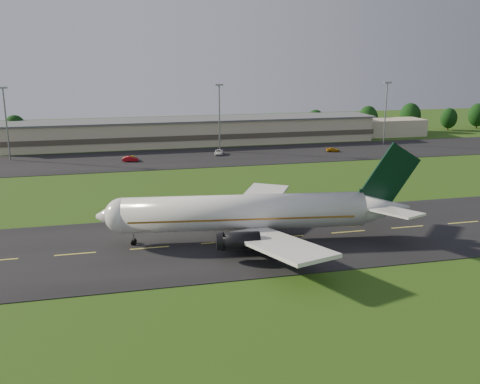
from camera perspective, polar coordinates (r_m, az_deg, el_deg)
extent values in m
plane|color=#264711|center=(87.78, 4.91, -4.85)|extent=(360.00, 360.00, 0.00)
cube|color=black|center=(87.76, 4.91, -4.82)|extent=(220.00, 30.00, 0.10)
cube|color=black|center=(155.53, -3.41, 3.77)|extent=(260.00, 30.00, 0.10)
cylinder|color=white|center=(84.44, 0.50, -2.16)|extent=(38.41, 10.62, 5.60)
sphere|color=white|center=(84.58, -12.42, -2.48)|extent=(5.60, 5.60, 5.60)
cone|color=white|center=(84.85, -13.76, -2.51)|extent=(4.68, 5.86, 5.38)
cone|color=white|center=(89.63, 14.95, -1.67)|extent=(9.65, 6.64, 5.49)
cube|color=#996121|center=(84.49, 0.16, -2.40)|extent=(35.44, 10.26, 0.28)
cube|color=black|center=(84.50, -12.84, -2.13)|extent=(2.38, 3.24, 0.65)
cube|color=white|center=(75.04, 4.08, -5.58)|extent=(12.05, 20.18, 2.20)
cube|color=white|center=(95.75, 1.86, -1.08)|extent=(15.92, 19.83, 2.20)
cube|color=white|center=(84.93, 16.16, -2.02)|extent=(6.70, 9.36, 0.91)
cube|color=white|center=(93.92, 13.93, -0.30)|extent=(8.21, 9.24, 0.91)
cube|color=black|center=(88.65, 14.12, -0.59)|extent=(5.03, 1.21, 3.00)
cube|color=black|center=(88.66, 15.79, 1.77)|extent=(9.41, 1.70, 10.55)
cylinder|color=black|center=(77.32, 0.03, -5.24)|extent=(5.91, 3.42, 2.70)
cylinder|color=black|center=(92.47, -0.97, -1.90)|extent=(5.91, 3.42, 2.70)
cube|color=#B5A98A|center=(178.25, -4.80, 6.41)|extent=(120.00, 15.00, 8.00)
cube|color=#4C4438|center=(178.37, -4.79, 6.16)|extent=(121.00, 15.40, 1.60)
cube|color=#595B60|center=(177.72, -4.83, 7.73)|extent=(122.00, 16.00, 0.50)
cube|color=#B5A98A|center=(202.80, 15.20, 6.66)|extent=(28.00, 11.00, 6.00)
cylinder|color=gray|center=(162.17, -23.64, 6.58)|extent=(0.44, 0.44, 20.00)
cube|color=gray|center=(161.29, -24.01, 10.13)|extent=(2.40, 1.20, 0.50)
cylinder|color=gray|center=(162.70, -2.22, 7.80)|extent=(0.44, 0.44, 20.00)
cube|color=gray|center=(161.83, -2.25, 11.36)|extent=(2.40, 1.20, 0.50)
cylinder|color=gray|center=(181.53, 15.24, 8.01)|extent=(0.44, 0.44, 20.00)
cube|color=gray|center=(180.75, 15.46, 11.19)|extent=(2.40, 1.20, 0.50)
cylinder|color=black|center=(188.27, -22.75, 5.02)|extent=(0.56, 0.56, 3.16)
ellipsoid|color=black|center=(187.74, -22.86, 6.18)|extent=(7.37, 7.37, 9.21)
cylinder|color=black|center=(188.22, -16.22, 5.43)|extent=(0.56, 0.56, 2.22)
ellipsoid|color=black|center=(187.84, -16.28, 6.24)|extent=(5.19, 5.19, 6.48)
cylinder|color=black|center=(199.84, 8.01, 6.46)|extent=(0.56, 0.56, 2.91)
ellipsoid|color=black|center=(199.38, 8.05, 7.47)|extent=(6.79, 6.79, 8.49)
cylinder|color=black|center=(210.00, 13.43, 6.63)|extent=(0.56, 0.56, 3.16)
ellipsoid|color=black|center=(209.53, 13.49, 7.67)|extent=(7.37, 7.37, 9.21)
cylinder|color=black|center=(217.59, 17.61, 6.64)|extent=(0.56, 0.56, 3.40)
ellipsoid|color=black|center=(217.11, 17.69, 7.73)|extent=(7.93, 7.93, 9.92)
cylinder|color=black|center=(225.83, 21.30, 6.51)|extent=(0.56, 0.56, 2.72)
ellipsoid|color=black|center=(225.44, 21.38, 7.35)|extent=(6.34, 6.34, 7.92)
cylinder|color=black|center=(235.18, 23.92, 6.59)|extent=(0.56, 0.56, 3.15)
ellipsoid|color=black|center=(234.77, 24.02, 7.52)|extent=(7.34, 7.34, 9.17)
imported|color=#C2A50B|center=(153.42, -11.38, 3.60)|extent=(2.56, 3.84, 1.21)
imported|color=maroon|center=(151.22, -11.63, 3.48)|extent=(4.50, 1.92, 1.44)
imported|color=silver|center=(158.45, -2.25, 4.26)|extent=(3.60, 5.62, 1.44)
imported|color=#BF7F0B|center=(165.61, 9.87, 4.46)|extent=(4.27, 2.21, 1.18)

